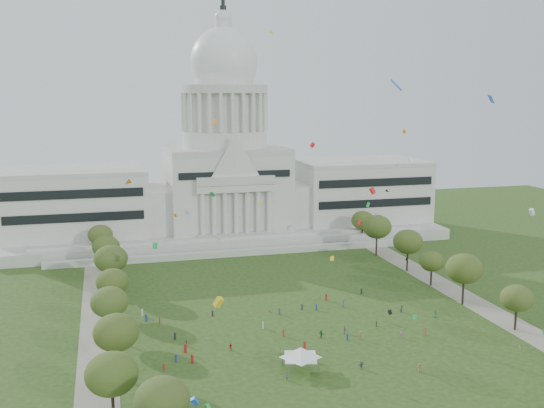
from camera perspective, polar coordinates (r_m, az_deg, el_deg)
The scene contains 32 objects.
ground at distance 142.19m, azimuth 4.82°, elevation -12.66°, with size 400.00×400.00×0.00m, color #284317.
capitol at distance 243.28m, azimuth -4.20°, elevation 2.31°, with size 160.00×64.50×91.30m.
path_left at distance 162.72m, azimuth -15.37°, elevation -10.01°, with size 8.00×160.00×0.04m, color gray.
path_right at distance 187.48m, azimuth 15.68°, elevation -7.35°, with size 8.00×160.00×0.04m, color gray.
row_tree_l_0 at distance 111.38m, azimuth -14.19°, elevation -14.56°, with size 8.85×8.85×12.59m.
row_tree_l_1 at distance 128.68m, azimuth -13.81°, elevation -11.12°, with size 8.86×8.86×12.59m.
row_tree_r_1 at distance 159.13m, azimuth 21.11°, elevation -7.89°, with size 7.58×7.58×10.78m.
row_tree_l_2 at distance 147.94m, azimuth -14.37°, elevation -8.52°, with size 8.42×8.42×11.97m.
row_tree_r_2 at distance 172.62m, azimuth 16.85°, elevation -5.57°, with size 9.55×9.55×13.58m.
row_tree_l_3 at distance 163.89m, azimuth -14.12°, elevation -6.79°, with size 8.12×8.12×11.55m.
row_tree_r_3 at distance 187.53m, azimuth 14.13°, elevation -5.03°, with size 7.01×7.01×9.98m.
row_tree_l_4 at distance 181.41m, azimuth -14.25°, elevation -4.78°, with size 9.29×9.29×13.21m.
row_tree_r_4 at distance 200.44m, azimuth 12.09°, elevation -3.33°, with size 9.19×9.19×13.06m.
row_tree_l_5 at distance 199.69m, azimuth -14.65°, elevation -3.74°, with size 8.33×8.33×11.85m.
row_tree_r_5 at distance 217.44m, azimuth 9.39°, elevation -2.03°, with size 9.82×9.82×13.96m.
row_tree_l_6 at distance 217.40m, azimuth -15.14°, elevation -2.69°, with size 8.19×8.19×11.64m.
row_tree_r_6 at distance 234.77m, azimuth 8.13°, elevation -1.46°, with size 8.42×8.42×11.97m.
near_tree_0 at distance 102.48m, azimuth -9.83°, elevation -16.90°, with size 8.47×8.47×12.04m.
event_tent at distance 129.70m, azimuth 2.57°, elevation -13.11°, with size 10.68×10.68×4.89m.
person_0 at distance 163.61m, azimuth 14.44°, elevation -9.53°, with size 0.86×0.56×1.76m, color #33723F.
person_2 at distance 165.36m, azimuth 11.55°, elevation -9.20°, with size 0.88×0.54×1.80m, color #4C4C51.
person_3 at distance 146.68m, azimuth 7.95°, elevation -11.59°, with size 1.24×0.64×1.92m, color olive.
person_4 at distance 149.69m, azimuth 6.54°, elevation -11.13°, with size 1.06×0.58×1.80m, color #994C8C.
person_5 at distance 146.68m, azimuth 4.43°, elevation -11.55°, with size 1.65×0.65×1.78m, color #33723F.
person_6 at distance 133.25m, azimuth 13.11°, elevation -14.09°, with size 0.86×0.56×1.75m, color olive.
person_7 at distance 126.75m, azimuth 1.34°, elevation -15.15°, with size 0.59×0.43×1.63m, color #4C4C51.
person_8 at distance 140.11m, azimuth -3.75°, elevation -12.65°, with size 0.76×0.47×1.57m, color #B21E1E.
person_9 at distance 149.13m, azimuth 11.52°, elevation -11.41°, with size 0.98×0.51×1.52m, color #994C8C.
person_10 at distance 154.81m, azimuth 9.34°, elevation -10.56°, with size 0.81×0.44×1.39m, color #4C4C51.
person_11 at distance 132.36m, azimuth 8.02°, elevation -14.12°, with size 1.49×0.59×1.61m, color #4C4C51.
distant_crowd at distance 150.51m, azimuth -0.77°, elevation -10.96°, with size 62.08×38.41×1.95m.
kite_swarm at distance 142.95m, azimuth 4.43°, elevation -1.35°, with size 87.73×97.36×64.25m.
Camera 1 is at (-45.17, -123.26, 54.62)m, focal length 42.00 mm.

